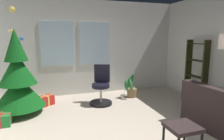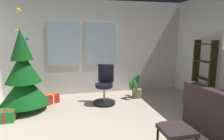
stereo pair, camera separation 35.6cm
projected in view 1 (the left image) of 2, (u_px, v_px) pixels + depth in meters
name	position (u px, v px, depth m)	size (l,w,h in m)	color
wall_back_with_windows	(90.00, 48.00, 5.65)	(5.23, 0.12, 2.70)	silver
footstool	(182.00, 129.00, 2.79)	(0.44, 0.41, 0.44)	#2B2020
holiday_tree	(18.00, 79.00, 4.18)	(1.09, 1.09, 2.29)	#4C331E
gift_box_red	(46.00, 101.00, 4.79)	(0.41, 0.38, 0.25)	red
gift_box_green	(1.00, 120.00, 3.70)	(0.34, 0.31, 0.23)	#1E722D
office_chair	(101.00, 89.00, 4.87)	(0.56, 0.58, 0.99)	black
bookshelf	(196.00, 75.00, 4.95)	(0.18, 0.64, 1.60)	black
potted_plant	(131.00, 88.00, 5.43)	(0.40, 0.57, 0.65)	olive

